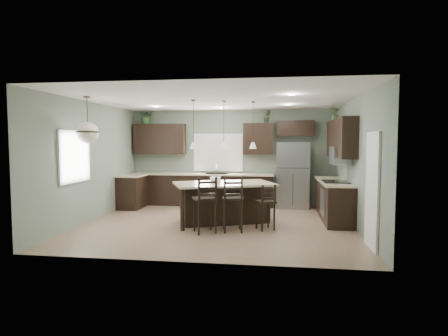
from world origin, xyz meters
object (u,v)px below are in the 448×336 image
(refrigerator, at_px, (292,175))
(kitchen_island, at_px, (224,203))
(serving_dish, at_px, (215,180))
(bar_stool_center, at_px, (233,204))
(bar_stool_right, at_px, (265,207))
(plant_back_left, at_px, (147,116))
(bar_stool_left, at_px, (205,205))

(refrigerator, xyz_separation_m, kitchen_island, (-1.65, -2.26, -0.46))
(serving_dish, relative_size, bar_stool_center, 0.21)
(bar_stool_center, bearing_deg, bar_stool_right, 11.00)
(bar_stool_center, xyz_separation_m, bar_stool_right, (0.67, 0.27, -0.08))
(kitchen_island, height_order, bar_stool_center, bar_stool_center)
(kitchen_island, distance_m, bar_stool_right, 1.13)
(plant_back_left, bearing_deg, bar_stool_right, -39.25)
(kitchen_island, relative_size, bar_stool_left, 1.90)
(bar_stool_left, bearing_deg, bar_stool_center, -9.07)
(refrigerator, relative_size, plant_back_left, 3.91)
(bar_stool_center, bearing_deg, refrigerator, 55.33)
(plant_back_left, bearing_deg, bar_stool_center, -47.53)
(bar_stool_left, bearing_deg, serving_dish, 59.26)
(bar_stool_center, bearing_deg, kitchen_island, 98.25)
(refrigerator, bearing_deg, kitchen_island, -126.16)
(refrigerator, xyz_separation_m, bar_stool_right, (-0.68, -2.84, -0.44))
(plant_back_left, bearing_deg, refrigerator, -1.78)
(serving_dish, relative_size, bar_stool_right, 0.25)
(bar_stool_left, distance_m, bar_stool_right, 1.30)
(refrigerator, distance_m, serving_dish, 2.97)
(bar_stool_center, height_order, bar_stool_right, bar_stool_center)
(refrigerator, bearing_deg, bar_stool_right, -103.55)
(serving_dish, height_order, plant_back_left, plant_back_left)
(kitchen_island, relative_size, serving_dish, 9.24)
(serving_dish, xyz_separation_m, bar_stool_left, (-0.07, -0.95, -0.41))
(serving_dish, bearing_deg, bar_stool_right, -23.52)
(bar_stool_center, bearing_deg, plant_back_left, 121.30)
(bar_stool_center, relative_size, plant_back_left, 2.43)
(refrigerator, height_order, bar_stool_center, refrigerator)
(refrigerator, xyz_separation_m, plant_back_left, (-4.32, 0.13, 1.71))
(bar_stool_right, xyz_separation_m, plant_back_left, (-3.64, 2.97, 2.15))
(serving_dish, height_order, bar_stool_center, bar_stool_center)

